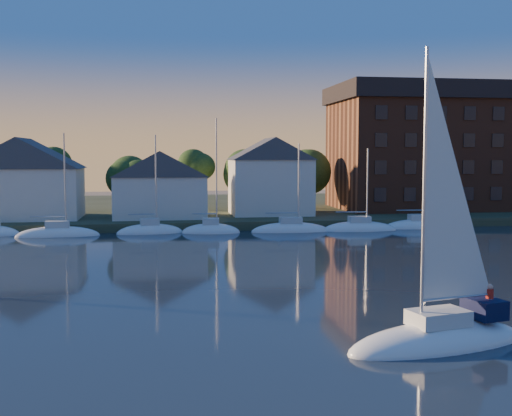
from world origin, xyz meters
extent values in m
plane|color=black|center=(0.00, 0.00, 0.00)|extent=(260.00, 260.00, 0.00)
cube|color=#313821|center=(0.00, 75.00, 0.00)|extent=(160.00, 50.00, 2.00)
cube|color=brown|center=(0.00, 52.00, 0.00)|extent=(120.00, 3.00, 1.00)
cube|color=white|center=(-22.00, 58.00, 4.00)|extent=(13.00, 9.00, 6.00)
cube|color=white|center=(-6.00, 57.00, 3.50)|extent=(11.00, 8.00, 5.00)
cube|color=white|center=(8.00, 59.00, 4.50)|extent=(10.00, 8.00, 7.00)
cube|color=brown|center=(34.00, 65.00, 8.50)|extent=(30.00, 16.00, 15.00)
cube|color=black|center=(34.00, 65.00, 17.20)|extent=(31.00, 17.00, 2.40)
cylinder|color=#392419|center=(-26.00, 63.00, 2.75)|extent=(0.50, 0.50, 3.50)
cylinder|color=#392419|center=(-18.00, 63.00, 2.75)|extent=(0.50, 0.50, 3.50)
sphere|color=#1A3312|center=(-18.00, 63.00, 7.20)|extent=(5.40, 5.40, 5.40)
cylinder|color=#392419|center=(-10.00, 63.00, 2.75)|extent=(0.50, 0.50, 3.50)
sphere|color=#1A3312|center=(-10.00, 63.00, 7.20)|extent=(5.40, 5.40, 5.40)
cylinder|color=#392419|center=(-2.00, 63.00, 2.75)|extent=(0.50, 0.50, 3.50)
sphere|color=#1A3312|center=(-2.00, 63.00, 7.20)|extent=(5.40, 5.40, 5.40)
cylinder|color=#392419|center=(6.00, 63.00, 2.75)|extent=(0.50, 0.50, 3.50)
sphere|color=#1A3312|center=(6.00, 63.00, 7.20)|extent=(5.40, 5.40, 5.40)
cylinder|color=#392419|center=(14.00, 63.00, 2.75)|extent=(0.50, 0.50, 3.50)
sphere|color=#1A3312|center=(14.00, 63.00, 7.20)|extent=(5.40, 5.40, 5.40)
cylinder|color=#392419|center=(22.00, 63.00, 2.75)|extent=(0.50, 0.50, 3.50)
sphere|color=#1A3312|center=(22.00, 63.00, 7.20)|extent=(5.40, 5.40, 5.40)
cylinder|color=#392419|center=(30.00, 63.00, 2.75)|extent=(0.50, 0.50, 3.50)
sphere|color=#1A3312|center=(30.00, 63.00, 7.20)|extent=(5.40, 5.40, 5.40)
cylinder|color=#392419|center=(38.00, 63.00, 2.75)|extent=(0.50, 0.50, 3.50)
sphere|color=#1A3312|center=(38.00, 63.00, 7.20)|extent=(5.40, 5.40, 5.40)
ellipsoid|color=white|center=(-16.00, 49.00, 0.00)|extent=(7.50, 2.40, 2.20)
cube|color=silver|center=(-16.00, 49.00, 1.30)|extent=(2.10, 1.32, 0.70)
cylinder|color=#A5A8AD|center=(-15.25, 49.00, 5.95)|extent=(0.16, 0.16, 10.00)
cylinder|color=#A5A8AD|center=(-16.82, 49.00, 2.15)|extent=(3.15, 0.12, 0.12)
ellipsoid|color=white|center=(-8.00, 49.00, 0.00)|extent=(7.50, 2.40, 2.20)
cube|color=silver|center=(-8.00, 49.00, 1.30)|extent=(2.10, 1.32, 0.70)
cylinder|color=#A5A8AD|center=(-7.25, 49.00, 5.95)|extent=(0.16, 0.16, 10.00)
cylinder|color=#A5A8AD|center=(-8.82, 49.00, 2.15)|extent=(3.15, 0.12, 0.12)
ellipsoid|color=white|center=(0.00, 49.00, 0.00)|extent=(7.50, 2.40, 2.20)
cube|color=silver|center=(0.00, 49.00, 1.30)|extent=(2.10, 1.32, 0.70)
cylinder|color=#A5A8AD|center=(0.75, 49.00, 5.95)|extent=(0.16, 0.16, 10.00)
cylinder|color=#A5A8AD|center=(-0.82, 49.00, 2.15)|extent=(3.15, 0.12, 0.12)
ellipsoid|color=white|center=(8.00, 49.00, 0.00)|extent=(7.50, 2.40, 2.20)
cube|color=silver|center=(8.00, 49.00, 1.30)|extent=(2.10, 1.32, 0.70)
cylinder|color=#A5A8AD|center=(8.75, 49.00, 5.95)|extent=(0.16, 0.16, 10.00)
cylinder|color=#A5A8AD|center=(7.17, 49.00, 2.15)|extent=(3.15, 0.12, 0.12)
ellipsoid|color=white|center=(16.00, 49.00, 0.00)|extent=(7.50, 2.40, 2.20)
cube|color=silver|center=(16.00, 49.00, 1.30)|extent=(2.10, 1.32, 0.70)
cylinder|color=#A5A8AD|center=(16.75, 49.00, 5.95)|extent=(0.16, 0.16, 10.00)
cylinder|color=#A5A8AD|center=(15.18, 49.00, 2.15)|extent=(3.15, 0.12, 0.12)
ellipsoid|color=white|center=(24.00, 49.00, 0.00)|extent=(7.50, 2.40, 2.20)
cube|color=silver|center=(24.00, 49.00, 1.30)|extent=(2.10, 1.32, 0.70)
cylinder|color=#A5A8AD|center=(24.75, 49.00, 5.95)|extent=(0.16, 0.16, 10.00)
cylinder|color=#A5A8AD|center=(23.18, 49.00, 2.15)|extent=(3.15, 0.12, 0.12)
ellipsoid|color=white|center=(6.35, 5.22, 0.00)|extent=(9.78, 5.03, 2.20)
cube|color=silver|center=(6.35, 5.22, 1.30)|extent=(2.92, 2.20, 0.70)
cylinder|color=#A5A8AD|center=(5.44, 5.01, 7.18)|extent=(0.16, 0.16, 12.45)
cylinder|color=#A5A8AD|center=(7.35, 5.45, 2.15)|extent=(3.85, 1.00, 0.12)
cube|color=black|center=(8.90, 5.80, 1.50)|extent=(1.77, 2.07, 0.90)
camera|label=1|loc=(-6.21, -21.88, 8.75)|focal=45.00mm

